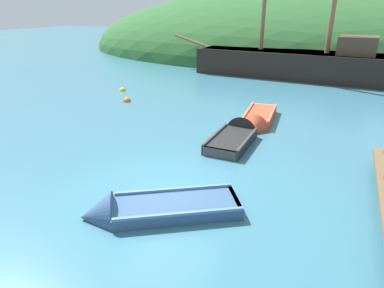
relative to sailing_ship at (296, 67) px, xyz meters
The scene contains 8 objects.
ground_plane 17.02m from the sailing_ship, 92.89° to the right, with size 120.00×120.00×0.00m, color teal.
shore_hill 15.15m from the sailing_ship, 108.50° to the left, with size 41.39×27.99×12.15m, color #2D602D.
sailing_ship is the anchor object (origin of this frame).
rowboat_far 10.68m from the sailing_ship, 89.63° to the right, with size 1.37×3.47×1.06m.
rowboat_center 12.84m from the sailing_ship, 90.85° to the right, with size 1.26×3.01×1.18m.
rowboat_portside 18.21m from the sailing_ship, 92.11° to the right, with size 3.71×2.97×1.11m.
buoy_orange 12.17m from the sailing_ship, 124.59° to the right, with size 0.41×0.41×0.41m, color orange.
buoy_yellow 11.78m from the sailing_ship, 136.08° to the right, with size 0.37×0.37×0.37m, color yellow.
Camera 1 is at (3.87, -6.78, 4.54)m, focal length 31.18 mm.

